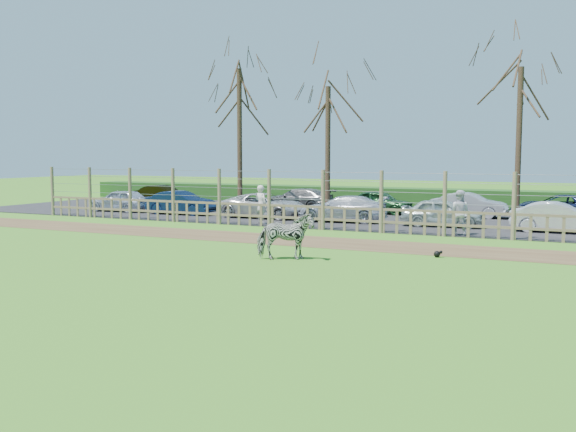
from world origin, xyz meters
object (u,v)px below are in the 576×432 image
at_px(tree_right, 520,107).
at_px(car_7, 163,195).
at_px(visitor_b, 459,212).
at_px(car_0, 120,200).
at_px(car_11, 469,205).
at_px(zebra, 285,236).
at_px(car_5, 559,217).
at_px(car_9, 298,199).
at_px(visitor_a, 261,204).
at_px(car_2, 265,205).
at_px(car_3, 342,209).
at_px(car_12, 558,207).
at_px(tree_left, 239,106).
at_px(crow, 437,254).
at_px(tree_mid, 328,119).
at_px(car_1, 181,203).
at_px(car_10, 380,202).
at_px(car_4, 443,213).

distance_m(tree_right, car_7, 21.30).
height_order(visitor_b, car_0, visitor_b).
distance_m(car_7, car_11, 18.34).
height_order(zebra, car_5, zebra).
height_order(tree_right, car_9, tree_right).
bearing_deg(visitor_a, car_2, -46.58).
distance_m(car_3, car_5, 9.20).
relative_size(zebra, car_12, 0.39).
xyz_separation_m(tree_left, crow, (12.36, -9.61, -5.51)).
distance_m(tree_left, car_11, 12.62).
bearing_deg(zebra, visitor_b, -51.45).
distance_m(tree_mid, car_3, 5.17).
bearing_deg(car_1, visitor_b, -102.70).
distance_m(visitor_a, crow, 10.90).
height_order(visitor_a, car_11, visitor_a).
xyz_separation_m(tree_right, car_3, (-7.30, -2.93, -4.60)).
xyz_separation_m(visitor_a, car_12, (11.94, 7.43, -0.26)).
relative_size(visitor_a, car_9, 0.42).
relative_size(car_2, car_11, 1.19).
relative_size(visitor_a, crow, 6.50).
relative_size(car_7, car_10, 1.03).
bearing_deg(tree_left, car_10, 27.20).
xyz_separation_m(car_4, car_11, (0.32, 4.72, 0.00)).
relative_size(crow, car_7, 0.07).
height_order(tree_mid, car_2, tree_mid).
height_order(tree_right, visitor_b, tree_right).
xyz_separation_m(tree_right, car_11, (-2.38, 1.81, -4.60)).
bearing_deg(car_2, car_0, 92.98).
relative_size(tree_mid, crow, 25.72).
bearing_deg(car_7, tree_mid, -99.33).
relative_size(visitor_b, crow, 6.50).
relative_size(tree_left, car_2, 1.82).
height_order(tree_mid, car_9, tree_mid).
bearing_deg(zebra, car_10, -20.34).
height_order(zebra, car_4, zebra).
height_order(car_0, car_11, same).
xyz_separation_m(crow, car_7, (-19.59, 12.80, 0.53)).
height_order(car_0, car_4, same).
distance_m(zebra, car_9, 16.91).
xyz_separation_m(crow, car_11, (-1.25, 12.93, 0.53)).
bearing_deg(car_12, car_5, -1.77).
xyz_separation_m(car_1, car_12, (17.79, 5.20, 0.00)).
bearing_deg(visitor_a, car_4, -143.21).
relative_size(visitor_a, car_2, 0.40).
distance_m(zebra, car_0, 18.31).
xyz_separation_m(car_1, car_9, (4.34, 5.03, 0.00)).
distance_m(car_2, car_5, 13.29).
distance_m(tree_mid, car_2, 5.36).
distance_m(car_4, car_7, 18.60).
relative_size(car_5, car_12, 0.84).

